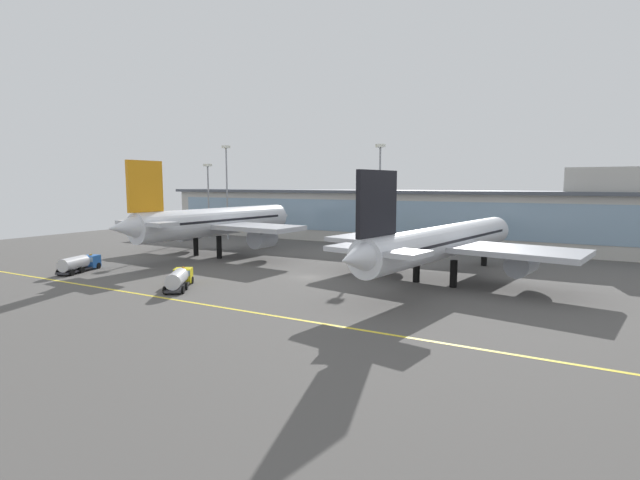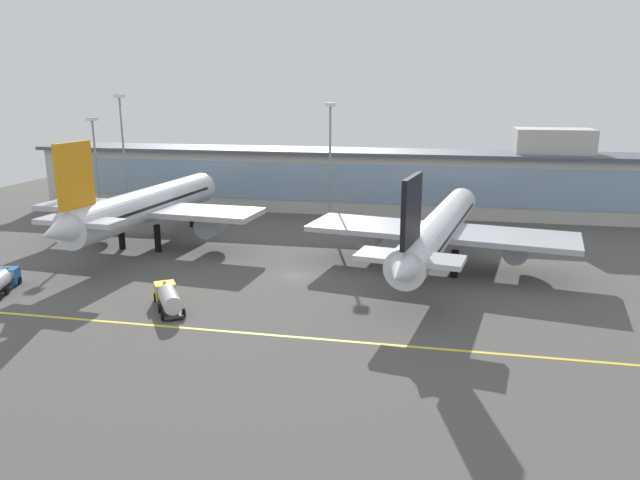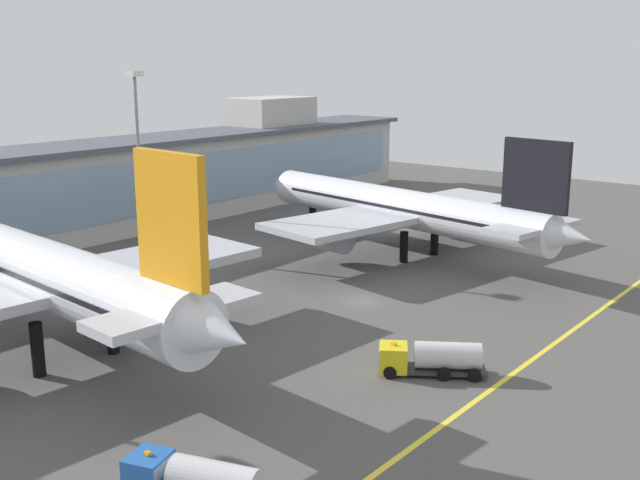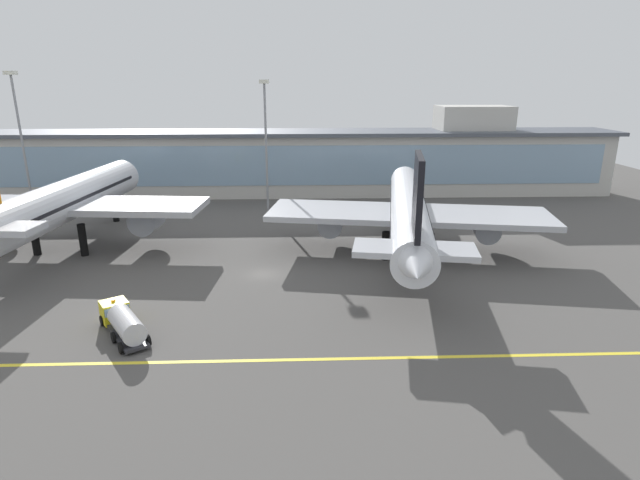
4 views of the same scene
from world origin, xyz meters
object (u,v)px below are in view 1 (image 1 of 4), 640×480
(baggage_tug_near, at_px, (179,278))
(apron_light_mast_east, at_px, (380,182))
(airliner_near_left, at_px, (217,222))
(fuel_tanker_truck, at_px, (80,263))
(apron_light_mast_west, at_px, (208,189))
(apron_light_mast_centre, at_px, (227,179))
(airliner_near_right, at_px, (444,242))

(baggage_tug_near, distance_m, apron_light_mast_east, 55.33)
(airliner_near_left, xyz_separation_m, baggage_tug_near, (17.09, -28.27, -5.80))
(airliner_near_left, relative_size, apron_light_mast_east, 2.08)
(fuel_tanker_truck, xyz_separation_m, apron_light_mast_west, (-16.49, 52.15, 12.69))
(apron_light_mast_centre, height_order, apron_light_mast_east, apron_light_mast_centre)
(airliner_near_left, bearing_deg, apron_light_mast_west, 49.64)
(airliner_near_right, distance_m, apron_light_mast_west, 81.57)
(baggage_tug_near, bearing_deg, apron_light_mast_west, 4.88)
(fuel_tanker_truck, height_order, baggage_tug_near, same)
(apron_light_mast_west, bearing_deg, apron_light_mast_centre, -1.33)
(fuel_tanker_truck, bearing_deg, airliner_near_left, -35.61)
(apron_light_mast_west, xyz_separation_m, apron_light_mast_centre, (7.08, -0.16, 2.72))
(apron_light_mast_centre, relative_size, apron_light_mast_east, 1.06)
(apron_light_mast_west, height_order, apron_light_mast_east, apron_light_mast_east)
(fuel_tanker_truck, relative_size, baggage_tug_near, 1.05)
(airliner_near_right, relative_size, apron_light_mast_east, 2.27)
(apron_light_mast_centre, bearing_deg, fuel_tanker_truck, -79.74)
(fuel_tanker_truck, xyz_separation_m, apron_light_mast_east, (37.08, 50.84, 14.57))
(fuel_tanker_truck, bearing_deg, baggage_tug_near, -110.92)
(airliner_near_right, relative_size, fuel_tanker_truck, 6.01)
(airliner_near_right, height_order, baggage_tug_near, airliner_near_right)
(airliner_near_left, xyz_separation_m, airliner_near_right, (50.76, -3.91, -0.98))
(airliner_near_left, height_order, airliner_near_right, airliner_near_left)
(airliner_near_left, height_order, fuel_tanker_truck, airliner_near_left)
(baggage_tug_near, xyz_separation_m, apron_light_mast_east, (11.44, 52.14, 14.57))
(apron_light_mast_centre, bearing_deg, apron_light_mast_east, -1.41)
(airliner_near_left, height_order, apron_light_mast_east, apron_light_mast_east)
(apron_light_mast_west, bearing_deg, apron_light_mast_east, -1.40)
(fuel_tanker_truck, distance_m, apron_light_mast_centre, 55.03)
(apron_light_mast_west, bearing_deg, fuel_tanker_truck, -72.46)
(apron_light_mast_west, bearing_deg, airliner_near_right, -20.99)
(fuel_tanker_truck, relative_size, apron_light_mast_east, 0.38)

